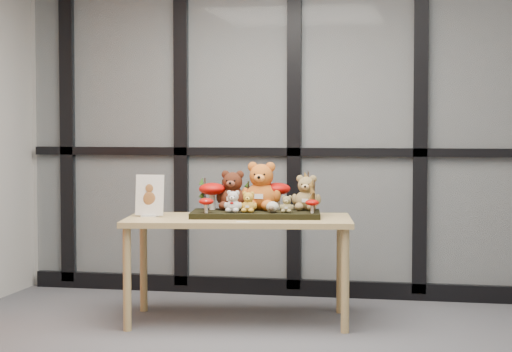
% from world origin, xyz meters
% --- Properties ---
extents(room_shell, '(5.00, 5.00, 5.00)m').
position_xyz_m(room_shell, '(0.00, 0.00, 1.68)').
color(room_shell, '#AAA7A1').
rests_on(room_shell, floor).
extents(glass_partition, '(4.90, 0.06, 2.78)m').
position_xyz_m(glass_partition, '(-0.00, 2.47, 1.42)').
color(glass_partition, '#2D383F').
rests_on(glass_partition, floor).
extents(display_table, '(1.50, 0.92, 0.66)m').
position_xyz_m(display_table, '(-0.65, 1.51, 0.59)').
color(display_table, tan).
rests_on(display_table, floor).
extents(diorama_tray, '(0.86, 0.53, 0.04)m').
position_xyz_m(diorama_tray, '(-0.55, 1.58, 0.68)').
color(diorama_tray, black).
rests_on(diorama_tray, display_table).
extents(bear_pooh_yellow, '(0.29, 0.27, 0.34)m').
position_xyz_m(bear_pooh_yellow, '(-0.53, 1.67, 0.87)').
color(bear_pooh_yellow, '#C9621E').
rests_on(bear_pooh_yellow, diorama_tray).
extents(bear_brown_medium, '(0.24, 0.22, 0.28)m').
position_xyz_m(bear_brown_medium, '(-0.72, 1.65, 0.84)').
color(bear_brown_medium, '#451D0F').
rests_on(bear_brown_medium, diorama_tray).
extents(bear_tan_back, '(0.21, 0.20, 0.25)m').
position_xyz_m(bear_tan_back, '(-0.25, 1.71, 0.82)').
color(bear_tan_back, olive).
rests_on(bear_tan_back, diorama_tray).
extents(bear_small_yellow, '(0.12, 0.12, 0.14)m').
position_xyz_m(bear_small_yellow, '(-0.58, 1.48, 0.77)').
color(bear_small_yellow, gold).
rests_on(bear_small_yellow, diorama_tray).
extents(bear_white_bow, '(0.13, 0.12, 0.15)m').
position_xyz_m(bear_white_bow, '(-0.67, 1.46, 0.77)').
color(bear_white_bow, beige).
rests_on(bear_white_bow, diorama_tray).
extents(bear_beige_small, '(0.10, 0.10, 0.12)m').
position_xyz_m(bear_beige_small, '(-0.34, 1.52, 0.75)').
color(bear_beige_small, olive).
rests_on(bear_beige_small, diorama_tray).
extents(plush_cream_hedgehog, '(0.07, 0.06, 0.08)m').
position_xyz_m(plush_cream_hedgehog, '(-0.43, 1.49, 0.73)').
color(plush_cream_hedgehog, beige).
rests_on(plush_cream_hedgehog, diorama_tray).
extents(mushroom_back_left, '(0.17, 0.17, 0.19)m').
position_xyz_m(mushroom_back_left, '(-0.85, 1.63, 0.79)').
color(mushroom_back_left, '#A40905').
rests_on(mushroom_back_left, diorama_tray).
extents(mushroom_back_right, '(0.17, 0.17, 0.19)m').
position_xyz_m(mushroom_back_right, '(-0.44, 1.73, 0.79)').
color(mushroom_back_right, '#A40905').
rests_on(mushroom_back_right, diorama_tray).
extents(mushroom_front_left, '(0.09, 0.09, 0.10)m').
position_xyz_m(mushroom_front_left, '(-0.83, 1.40, 0.75)').
color(mushroom_front_left, '#A40905').
rests_on(mushroom_front_left, diorama_tray).
extents(mushroom_front_right, '(0.08, 0.08, 0.09)m').
position_xyz_m(mushroom_front_right, '(-0.18, 1.52, 0.74)').
color(mushroom_front_right, '#A40905').
rests_on(mushroom_front_right, diorama_tray).
extents(sprig_green_far_left, '(0.05, 0.05, 0.21)m').
position_xyz_m(sprig_green_far_left, '(-0.90, 1.63, 0.80)').
color(sprig_green_far_left, black).
rests_on(sprig_green_far_left, diorama_tray).
extents(sprig_green_mid_left, '(0.05, 0.05, 0.19)m').
position_xyz_m(sprig_green_mid_left, '(-0.80, 1.69, 0.79)').
color(sprig_green_mid_left, black).
rests_on(sprig_green_mid_left, diorama_tray).
extents(sprig_dry_far_right, '(0.05, 0.05, 0.25)m').
position_xyz_m(sprig_dry_far_right, '(-0.24, 1.71, 0.82)').
color(sprig_dry_far_right, brown).
rests_on(sprig_dry_far_right, diorama_tray).
extents(sprig_dry_mid_right, '(0.05, 0.05, 0.20)m').
position_xyz_m(sprig_dry_mid_right, '(-0.18, 1.62, 0.80)').
color(sprig_dry_mid_right, brown).
rests_on(sprig_dry_mid_right, diorama_tray).
extents(sprig_green_centre, '(0.05, 0.05, 0.18)m').
position_xyz_m(sprig_green_centre, '(-0.63, 1.72, 0.79)').
color(sprig_green_centre, black).
rests_on(sprig_green_centre, diorama_tray).
extents(sign_holder, '(0.19, 0.06, 0.27)m').
position_xyz_m(sign_holder, '(-1.21, 1.43, 0.78)').
color(sign_holder, silver).
rests_on(sign_holder, display_table).
extents(label_card, '(0.08, 0.03, 0.00)m').
position_xyz_m(label_card, '(-0.56, 1.24, 0.66)').
color(label_card, white).
rests_on(label_card, display_table).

